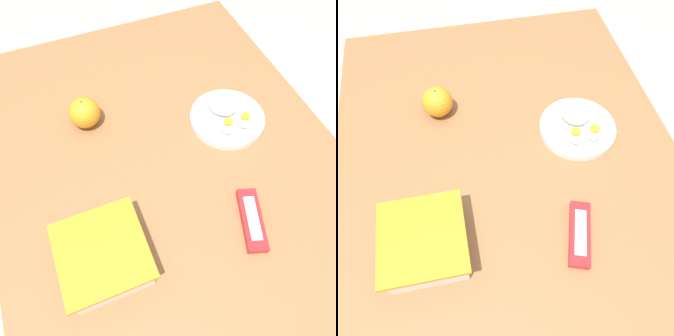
{
  "view_description": "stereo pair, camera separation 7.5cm",
  "coord_description": "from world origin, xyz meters",
  "views": [
    {
      "loc": [
        -0.4,
        0.17,
        1.44
      ],
      "look_at": [
        -0.04,
        0.02,
        0.8
      ],
      "focal_mm": 35.0,
      "sensor_mm": 36.0,
      "label": 1
    },
    {
      "loc": [
        -0.43,
        0.09,
        1.44
      ],
      "look_at": [
        -0.04,
        0.02,
        0.8
      ],
      "focal_mm": 35.0,
      "sensor_mm": 36.0,
      "label": 2
    }
  ],
  "objects": [
    {
      "name": "food_container",
      "position": [
        -0.18,
        0.21,
        0.81
      ],
      "size": [
        0.17,
        0.17,
        0.07
      ],
      "color": "white",
      "rests_on": "table"
    },
    {
      "name": "table",
      "position": [
        0.0,
        0.0,
        0.66
      ],
      "size": [
        1.12,
        0.84,
        0.77
      ],
      "color": "brown",
      "rests_on": "ground_plane"
    },
    {
      "name": "candy_bar",
      "position": [
        -0.21,
        -0.11,
        0.78
      ],
      "size": [
        0.15,
        0.09,
        0.02
      ],
      "color": "red",
      "rests_on": "table"
    },
    {
      "name": "rice_plate",
      "position": [
        0.06,
        -0.19,
        0.79
      ],
      "size": [
        0.19,
        0.19,
        0.06
      ],
      "color": "white",
      "rests_on": "table"
    },
    {
      "name": "orange_fruit",
      "position": [
        0.19,
        0.15,
        0.81
      ],
      "size": [
        0.08,
        0.08,
        0.08
      ],
      "color": "orange",
      "rests_on": "table"
    },
    {
      "name": "ground_plane",
      "position": [
        0.0,
        0.0,
        0.0
      ],
      "size": [
        10.0,
        10.0,
        0.0
      ],
      "primitive_type": "plane",
      "color": "#B2A899"
    }
  ]
}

